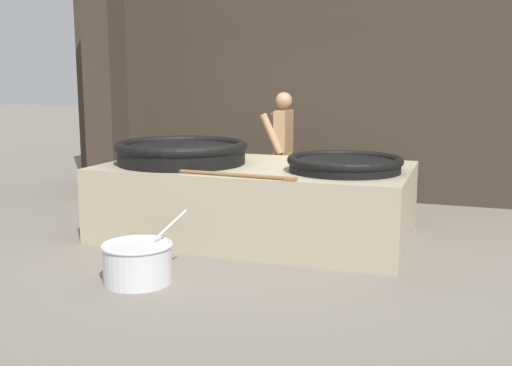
{
  "coord_description": "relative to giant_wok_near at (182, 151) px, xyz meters",
  "views": [
    {
      "loc": [
        2.25,
        -6.44,
        1.81
      ],
      "look_at": [
        0.0,
        0.0,
        0.63
      ],
      "focal_mm": 42.0,
      "sensor_mm": 36.0,
      "label": 1
    }
  ],
  "objects": [
    {
      "name": "back_wall",
      "position": [
        0.86,
        2.86,
        1.24
      ],
      "size": [
        8.45,
        0.24,
        4.44
      ],
      "primitive_type": "cube",
      "color": "#382D23",
      "rests_on": "ground_plane"
    },
    {
      "name": "support_pillar",
      "position": [
        -1.99,
        1.52,
        1.24
      ],
      "size": [
        0.46,
        0.46,
        4.44
      ],
      "primitive_type": "cube",
      "color": "#382D23",
      "rests_on": "ground_plane"
    },
    {
      "name": "giant_wok_far",
      "position": [
        1.92,
        0.01,
        -0.05
      ],
      "size": [
        1.23,
        1.23,
        0.17
      ],
      "color": "black",
      "rests_on": "hearth_platform"
    },
    {
      "name": "cook",
      "position": [
        0.79,
        1.47,
        -0.09
      ],
      "size": [
        0.39,
        0.6,
        1.65
      ],
      "rotation": [
        0.0,
        0.0,
        3.19
      ],
      "color": "#9E7551",
      "rests_on": "ground_plane"
    },
    {
      "name": "giant_wok_near",
      "position": [
        0.0,
        0.0,
        0.0
      ],
      "size": [
        1.54,
        1.54,
        0.27
      ],
      "color": "black",
      "rests_on": "hearth_platform"
    },
    {
      "name": "prep_bowl_vegetables",
      "position": [
        0.39,
        -1.72,
        -0.78
      ],
      "size": [
        0.64,
        0.74,
        0.61
      ],
      "color": "silver",
      "rests_on": "ground_plane"
    },
    {
      "name": "ground_plane",
      "position": [
        0.86,
        0.17,
        -0.98
      ],
      "size": [
        60.0,
        60.0,
        0.0
      ],
      "primitive_type": "plane",
      "color": "slate"
    },
    {
      "name": "stirring_paddle",
      "position": [
        1.0,
        -0.71,
        -0.12
      ],
      "size": [
        1.32,
        0.17,
        0.04
      ],
      "rotation": [
        0.0,
        0.0,
        -0.08
      ],
      "color": "brown",
      "rests_on": "hearth_platform"
    },
    {
      "name": "hearth_platform",
      "position": [
        0.86,
        0.17,
        -0.56
      ],
      "size": [
        3.48,
        1.95,
        0.84
      ],
      "color": "tan",
      "rests_on": "ground_plane"
    }
  ]
}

